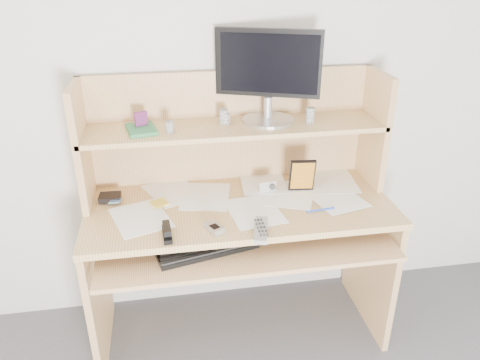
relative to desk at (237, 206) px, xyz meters
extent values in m
cube|color=beige|center=(0.00, 0.24, 0.56)|extent=(3.60, 0.04, 2.50)
cube|color=tan|center=(0.00, -0.08, 0.04)|extent=(1.40, 0.60, 0.03)
cube|color=tan|center=(-0.68, -0.08, -0.33)|extent=(0.03, 0.56, 0.72)
cube|color=tan|center=(0.68, -0.08, -0.33)|extent=(0.03, 0.56, 0.72)
cube|color=tan|center=(0.00, 0.20, -0.36)|extent=(1.34, 0.02, 0.41)
cube|color=tan|center=(0.00, -0.20, -0.05)|extent=(1.28, 0.55, 0.02)
cube|color=tan|center=(0.00, 0.21, 0.33)|extent=(1.40, 0.02, 0.55)
cube|color=tan|center=(-0.68, 0.07, 0.33)|extent=(0.03, 0.30, 0.55)
cube|color=tan|center=(0.68, 0.07, 0.33)|extent=(0.03, 0.30, 0.55)
cube|color=tan|center=(0.00, 0.07, 0.38)|extent=(1.38, 0.30, 0.02)
cube|color=white|center=(0.00, -0.08, 0.06)|extent=(1.32, 0.54, 0.01)
cube|color=black|center=(-0.18, -0.28, -0.03)|extent=(0.45, 0.25, 0.02)
cube|color=black|center=(-0.18, -0.28, -0.02)|extent=(0.42, 0.23, 0.01)
cube|color=gray|center=(0.04, -0.34, 0.07)|extent=(0.10, 0.20, 0.02)
cube|color=#A6A6A8|center=(-0.14, -0.29, 0.07)|extent=(0.08, 0.10, 0.02)
cube|color=black|center=(-0.34, -0.30, 0.08)|extent=(0.04, 0.13, 0.04)
cube|color=black|center=(-0.59, 0.05, 0.07)|extent=(0.10, 0.08, 0.02)
cube|color=gold|center=(-0.37, -0.02, 0.06)|extent=(0.09, 0.09, 0.01)
cube|color=silver|center=(0.15, 0.02, 0.09)|extent=(0.09, 0.04, 0.05)
cube|color=black|center=(0.31, -0.01, 0.15)|extent=(0.12, 0.03, 0.17)
cylinder|color=#193DBC|center=(0.34, -0.21, 0.07)|extent=(0.14, 0.02, 0.01)
cube|color=maroon|center=(-0.42, 0.09, 0.43)|extent=(0.06, 0.04, 0.08)
cube|color=#358450|center=(-0.42, 0.06, 0.39)|extent=(0.15, 0.19, 0.02)
cylinder|color=black|center=(-0.30, 0.02, 0.41)|extent=(0.04, 0.04, 0.05)
cylinder|color=silver|center=(-0.05, 0.10, 0.42)|extent=(0.05, 0.05, 0.07)
cylinder|color=black|center=(-0.04, 0.09, 0.41)|extent=(0.05, 0.05, 0.05)
cylinder|color=white|center=(0.35, 0.04, 0.42)|extent=(0.05, 0.05, 0.07)
cylinder|color=#B6B7BC|center=(0.16, 0.09, 0.39)|extent=(0.24, 0.24, 0.02)
cylinder|color=#B6B7BC|center=(0.16, 0.10, 0.45)|extent=(0.04, 0.04, 0.10)
cube|color=black|center=(0.16, 0.12, 0.65)|extent=(0.46, 0.20, 0.30)
cube|color=black|center=(0.16, 0.10, 0.65)|extent=(0.41, 0.16, 0.26)
camera|label=1|loc=(-0.32, -1.94, 1.10)|focal=35.00mm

